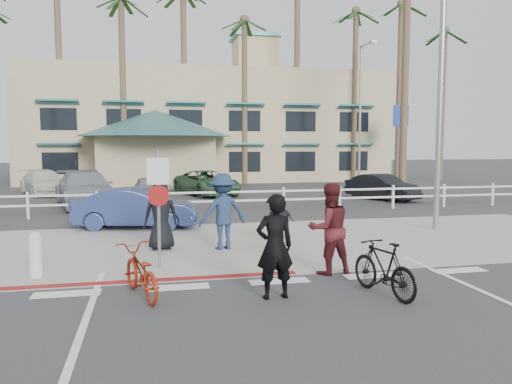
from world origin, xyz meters
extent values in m
plane|color=#333335|center=(0.00, 0.00, 0.00)|extent=(140.00, 140.00, 0.00)
cube|color=#333335|center=(0.00, -2.00, 0.00)|extent=(12.00, 16.00, 0.01)
cube|color=gray|center=(0.00, 4.50, 0.01)|extent=(22.00, 7.00, 0.01)
cube|color=#333335|center=(0.00, 8.50, 0.00)|extent=(40.00, 5.00, 0.01)
cube|color=#333335|center=(0.00, 18.00, 0.00)|extent=(50.00, 16.00, 0.01)
cube|color=maroon|center=(-3.00, 1.20, 0.01)|extent=(7.00, 0.25, 0.02)
imported|color=maroon|center=(-2.68, 0.18, 0.46)|extent=(1.11, 1.86, 0.92)
imported|color=black|center=(-0.35, -0.40, 0.94)|extent=(0.71, 0.49, 1.87)
imported|color=black|center=(1.61, -0.66, 0.51)|extent=(0.86, 1.75, 1.01)
imported|color=#4E171A|center=(1.19, 1.00, 0.96)|extent=(1.00, 0.81, 1.93)
imported|color=navy|center=(-0.64, 3.92, 0.99)|extent=(1.42, 1.03, 1.98)
imported|color=#23242E|center=(0.97, 4.25, 0.64)|extent=(0.78, 0.42, 1.27)
imported|color=black|center=(-2.21, 4.19, 0.89)|extent=(0.93, 0.65, 1.79)
imported|color=navy|center=(-2.92, 7.74, 0.65)|extent=(4.11, 2.02, 1.30)
imported|color=gray|center=(-5.22, 13.97, 0.77)|extent=(3.43, 5.68, 1.54)
imported|color=gray|center=(-2.43, 14.27, 0.64)|extent=(1.79, 3.84, 1.27)
imported|color=black|center=(8.68, 13.70, 0.63)|extent=(2.77, 4.02, 1.25)
imported|color=silver|center=(-8.04, 19.95, 0.66)|extent=(3.51, 4.89, 1.31)
imported|color=#325B3A|center=(0.53, 17.74, 0.66)|extent=(3.60, 5.17, 1.31)
camera|label=1|loc=(-2.50, -8.77, 2.74)|focal=35.00mm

